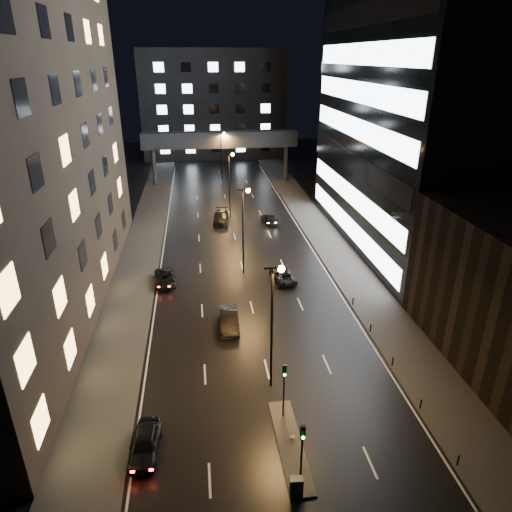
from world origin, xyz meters
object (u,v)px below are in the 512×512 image
object	(u,v)px
car_away_c	(165,278)
utility_cabinet	(296,486)
car_away_d	(221,217)
car_away_a	(145,443)
car_away_b	(229,319)
car_toward_b	(270,219)
car_toward_a	(283,275)

from	to	relation	value
car_away_c	utility_cabinet	xyz separation A→B (m)	(8.84, -28.14, 0.11)
car_away_c	car_away_d	distance (m)	21.03
utility_cabinet	car_away_a	bearing A→B (deg)	158.60
car_away_c	utility_cabinet	world-z (taller)	utility_cabinet
car_away_b	car_toward_b	distance (m)	29.43
car_toward_a	car_toward_b	xyz separation A→B (m)	(1.58, 19.36, -0.01)
car_toward_a	car_toward_b	bearing A→B (deg)	-101.93
car_toward_a	utility_cabinet	world-z (taller)	utility_cabinet
car_away_d	utility_cabinet	xyz separation A→B (m)	(1.40, -47.82, -0.05)
car_toward_a	utility_cabinet	distance (m)	27.62
car_away_a	car_away_b	size ratio (longest dim) A/B	0.88
car_away_d	utility_cabinet	size ratio (longest dim) A/B	4.56
car_away_a	utility_cabinet	bearing A→B (deg)	-22.62
car_away_d	car_away_b	bearing A→B (deg)	-86.16
car_away_d	car_toward_b	bearing A→B (deg)	-3.34
car_away_a	utility_cabinet	size ratio (longest dim) A/B	3.46
car_away_c	utility_cabinet	bearing A→B (deg)	-79.00
car_away_b	car_toward_a	distance (m)	11.14
utility_cabinet	car_toward_a	bearing A→B (deg)	85.85
car_away_b	car_away_d	world-z (taller)	car_away_d
car_away_a	car_toward_b	bearing A→B (deg)	74.36
car_away_c	car_away_d	world-z (taller)	car_away_d
car_away_b	car_away_c	distance (m)	11.65
car_away_c	car_away_d	size ratio (longest dim) A/B	0.84
car_away_d	car_toward_a	world-z (taller)	car_away_d
car_toward_a	car_away_a	bearing A→B (deg)	52.89
car_away_c	car_toward_a	distance (m)	13.15
car_toward_b	utility_cabinet	distance (m)	47.01
car_away_c	car_away_b	bearing A→B (deg)	-63.13
car_away_b	car_toward_b	xyz separation A→B (m)	(8.31, 28.23, -0.15)
car_away_b	car_toward_a	size ratio (longest dim) A/B	1.03
car_away_b	car_toward_b	size ratio (longest dim) A/B	1.08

